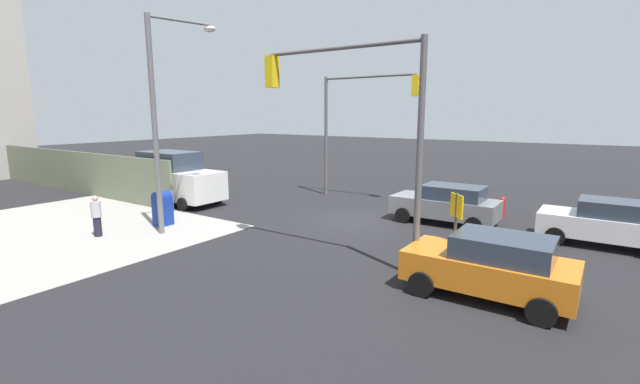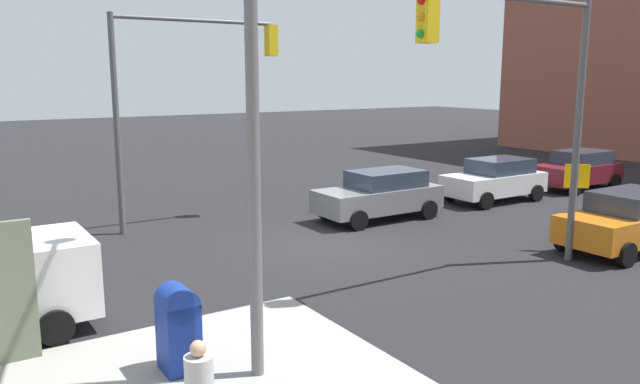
% 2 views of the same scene
% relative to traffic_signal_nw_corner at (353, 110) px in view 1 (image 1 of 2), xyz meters
% --- Properties ---
extents(ground_plane, '(120.00, 120.00, 0.00)m').
position_rel_traffic_signal_nw_corner_xyz_m(ground_plane, '(2.41, -4.50, -4.63)').
color(ground_plane, black).
extents(sidewalk_corner, '(12.00, 12.00, 0.01)m').
position_rel_traffic_signal_nw_corner_xyz_m(sidewalk_corner, '(11.41, 4.50, -4.63)').
color(sidewalk_corner, '#9E9B93').
rests_on(sidewalk_corner, ground).
extents(construction_fence, '(21.16, 0.12, 2.40)m').
position_rel_traffic_signal_nw_corner_xyz_m(construction_fence, '(20.99, -1.30, -3.43)').
color(construction_fence, slate).
rests_on(construction_fence, ground).
extents(traffic_signal_nw_corner, '(5.48, 0.36, 6.50)m').
position_rel_traffic_signal_nw_corner_xyz_m(traffic_signal_nw_corner, '(0.00, 0.00, 0.00)').
color(traffic_signal_nw_corner, '#59595B').
rests_on(traffic_signal_nw_corner, ground).
extents(traffic_signal_se_corner, '(5.54, 0.36, 6.50)m').
position_rel_traffic_signal_nw_corner_xyz_m(traffic_signal_se_corner, '(4.80, -9.00, 0.00)').
color(traffic_signal_se_corner, '#59595B').
rests_on(traffic_signal_se_corner, ground).
extents(street_lamp_corner, '(0.94, 2.61, 8.00)m').
position_rel_traffic_signal_nw_corner_xyz_m(street_lamp_corner, '(7.52, 0.94, 0.07)').
color(street_lamp_corner, slate).
rests_on(street_lamp_corner, ground).
extents(warning_sign_two_way, '(0.48, 0.48, 2.40)m').
position_rel_traffic_signal_nw_corner_xyz_m(warning_sign_two_way, '(-2.99, -0.54, -2.99)').
color(warning_sign_two_way, '#4C4C4C').
rests_on(warning_sign_two_way, ground).
extents(mailbox_blue, '(0.56, 0.64, 1.43)m').
position_rel_traffic_signal_nw_corner_xyz_m(mailbox_blue, '(8.61, 0.50, -3.87)').
color(mailbox_blue, navy).
rests_on(mailbox_blue, ground).
extents(fire_hydrant, '(0.26, 0.26, 0.94)m').
position_rel_traffic_signal_nw_corner_xyz_m(fire_hydrant, '(-2.59, -8.70, -4.15)').
color(fire_hydrant, red).
rests_on(fire_hydrant, ground).
extents(hatchback_white, '(4.03, 2.02, 1.62)m').
position_rel_traffic_signal_nw_corner_xyz_m(hatchback_white, '(-6.44, -6.40, -3.79)').
color(hatchback_white, white).
rests_on(hatchback_white, ground).
extents(sedan_gray, '(4.26, 2.02, 1.62)m').
position_rel_traffic_signal_nw_corner_xyz_m(sedan_gray, '(-0.87, -6.38, -3.79)').
color(sedan_gray, slate).
rests_on(sedan_gray, ground).
extents(coupe_orange, '(3.97, 2.02, 1.62)m').
position_rel_traffic_signal_nw_corner_xyz_m(coupe_orange, '(-4.17, 0.28, -3.79)').
color(coupe_orange, orange).
rests_on(coupe_orange, ground).
extents(van_white_delivery, '(5.40, 2.32, 2.62)m').
position_rel_traffic_signal_nw_corner_xyz_m(van_white_delivery, '(12.04, -2.70, -3.35)').
color(van_white_delivery, white).
rests_on(van_white_delivery, ground).
extents(pedestrian_crossing, '(0.36, 0.36, 1.55)m').
position_rel_traffic_signal_nw_corner_xyz_m(pedestrian_crossing, '(9.21, 2.90, -3.83)').
color(pedestrian_crossing, '#B2B2B7').
rests_on(pedestrian_crossing, ground).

